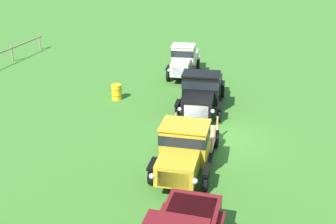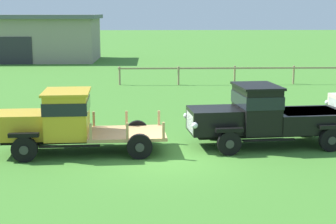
{
  "view_description": "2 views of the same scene",
  "coord_description": "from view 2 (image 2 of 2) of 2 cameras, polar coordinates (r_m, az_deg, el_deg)",
  "views": [
    {
      "loc": [
        -17.47,
        -2.54,
        8.74
      ],
      "look_at": [
        0.07,
        2.4,
        1.0
      ],
      "focal_mm": 45.0,
      "sensor_mm": 36.0,
      "label": 1
    },
    {
      "loc": [
        -0.51,
        -15.5,
        4.47
      ],
      "look_at": [
        0.07,
        2.4,
        1.0
      ],
      "focal_mm": 55.0,
      "sensor_mm": 36.0,
      "label": 2
    }
  ],
  "objects": [
    {
      "name": "vintage_truck_midrow_center",
      "position": [
        17.73,
        10.72,
        -0.37
      ],
      "size": [
        5.58,
        2.75,
        2.09
      ],
      "color": "black",
      "rests_on": "ground"
    },
    {
      "name": "paddock_fence",
      "position": [
        32.77,
        7.55,
        4.52
      ],
      "size": [
        14.86,
        0.43,
        1.16
      ],
      "color": "#997F60",
      "rests_on": "ground"
    },
    {
      "name": "ground_plane",
      "position": [
        16.14,
        0.02,
        -5.11
      ],
      "size": [
        240.0,
        240.0,
        0.0
      ],
      "primitive_type": "plane",
      "color": "#3D7528"
    },
    {
      "name": "vintage_truck_second_in_line",
      "position": [
        16.87,
        -11.6,
        -0.88
      ],
      "size": [
        5.57,
        2.5,
        2.02
      ],
      "color": "black",
      "rests_on": "ground"
    },
    {
      "name": "oil_drum_beside_row",
      "position": [
        22.57,
        8.05,
        0.57
      ],
      "size": [
        0.61,
        0.61,
        0.88
      ],
      "color": "gold",
      "rests_on": "ground"
    }
  ]
}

